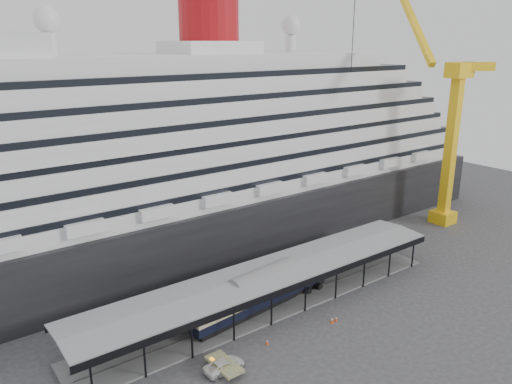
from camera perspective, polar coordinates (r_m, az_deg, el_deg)
ground at (r=67.19m, az=4.26°, el=-14.46°), size 200.00×200.00×0.00m
cruise_ship at (r=85.73m, az=-9.61°, el=5.52°), size 130.00×30.00×43.90m
platform_canopy at (r=69.36m, az=1.55°, el=-11.10°), size 56.00×9.18×5.30m
crane_yellow at (r=101.66m, az=21.09°, el=7.31°), size 23.83×18.78×47.60m
port_truck at (r=58.22m, az=-3.66°, el=-19.18°), size 4.75×2.27×1.31m
pullman_carriage at (r=68.57m, az=0.85°, el=-11.00°), size 24.03×5.53×23.41m
traffic_cone_left at (r=62.44m, az=1.30°, el=-16.73°), size 0.37×0.37×0.66m
traffic_cone_mid at (r=67.60m, az=9.15°, el=-14.09°), size 0.39×0.39×0.70m
traffic_cone_right at (r=67.09m, az=8.69°, el=-14.26°), size 0.47×0.47×0.84m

